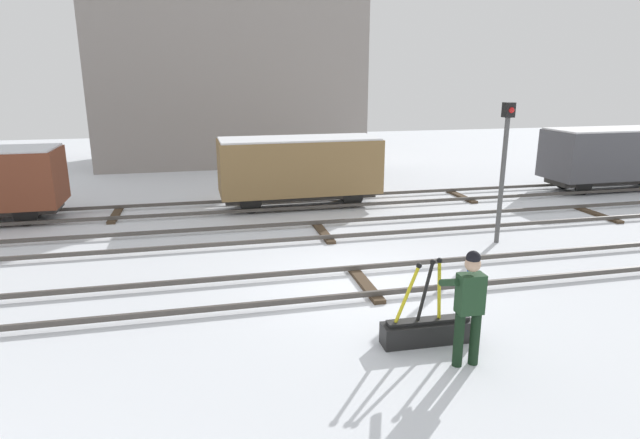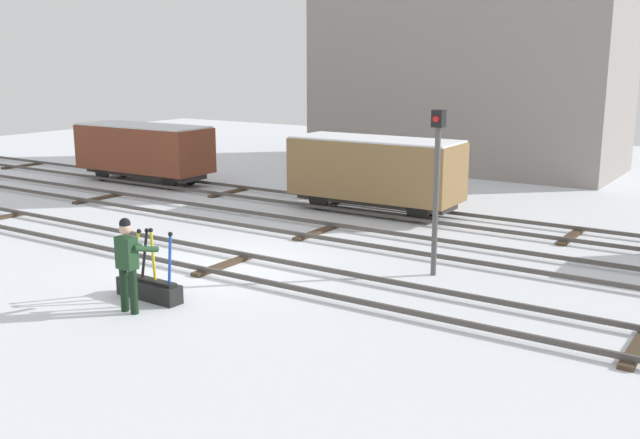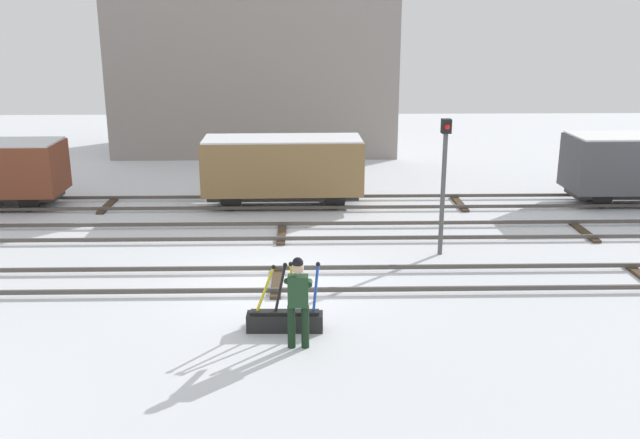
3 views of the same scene
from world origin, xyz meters
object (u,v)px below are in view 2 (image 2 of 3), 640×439
at_px(switch_lever_frame, 149,287).
at_px(freight_car_near_switch, 144,149).
at_px(signal_post, 437,175).
at_px(rail_worker, 128,259).
at_px(freight_car_far_end, 375,170).

bearing_deg(switch_lever_frame, freight_car_near_switch, 138.30).
xyz_separation_m(switch_lever_frame, freight_car_near_switch, (-10.27, 9.60, 1.03)).
bearing_deg(signal_post, freight_car_near_switch, 160.53).
bearing_deg(rail_worker, freight_car_far_end, 94.55).
xyz_separation_m(switch_lever_frame, freight_car_far_end, (-0.30, 9.60, 1.07)).
bearing_deg(rail_worker, freight_car_near_switch, 136.95).
bearing_deg(freight_car_near_switch, signal_post, -20.39).
bearing_deg(switch_lever_frame, freight_car_far_end, 93.18).
bearing_deg(rail_worker, signal_post, 56.31).
bearing_deg(freight_car_near_switch, freight_car_far_end, -0.91).
relative_size(rail_worker, freight_car_far_end, 0.34).
relative_size(signal_post, freight_car_far_end, 0.68).
bearing_deg(signal_post, rail_worker, -125.07).
relative_size(rail_worker, freight_car_near_switch, 0.33).
bearing_deg(freight_car_far_end, freight_car_near_switch, 178.95).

